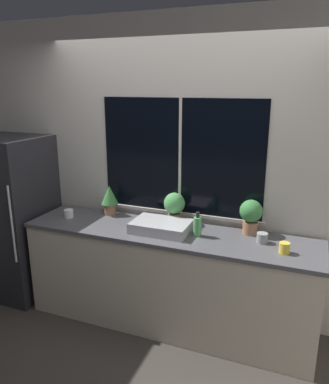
# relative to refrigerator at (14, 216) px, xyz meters

# --- Properties ---
(ground_plane) EXTENTS (14.00, 14.00, 0.00)m
(ground_plane) POSITION_rel_refrigerator_xyz_m (1.68, -0.29, -0.81)
(ground_plane) COLOR #38332D
(wall_back) EXTENTS (8.00, 0.09, 2.70)m
(wall_back) POSITION_rel_refrigerator_xyz_m (1.68, 0.35, 0.54)
(wall_back) COLOR #BCB7AD
(wall_back) RESTS_ON ground_plane
(wall_left) EXTENTS (0.06, 7.00, 2.70)m
(wall_left) POSITION_rel_refrigerator_xyz_m (-0.64, 1.21, 0.54)
(wall_left) COLOR #BCB7AD
(wall_left) RESTS_ON ground_plane
(counter) EXTENTS (2.55, 0.60, 0.89)m
(counter) POSITION_rel_refrigerator_xyz_m (1.68, -0.01, -0.36)
(counter) COLOR beige
(counter) RESTS_ON ground_plane
(refrigerator) EXTENTS (0.72, 0.73, 1.62)m
(refrigerator) POSITION_rel_refrigerator_xyz_m (0.00, 0.00, 0.00)
(refrigerator) COLOR #232328
(refrigerator) RESTS_ON ground_plane
(sink) EXTENTS (0.49, 0.38, 0.26)m
(sink) POSITION_rel_refrigerator_xyz_m (1.64, -0.02, 0.13)
(sink) COLOR #ADADB2
(sink) RESTS_ON counter
(potted_plant_left) EXTENTS (0.16, 0.16, 0.28)m
(potted_plant_left) POSITION_rel_refrigerator_xyz_m (1.01, 0.21, 0.25)
(potted_plant_left) COLOR #9E6B4C
(potted_plant_left) RESTS_ON counter
(potted_plant_center) EXTENTS (0.19, 0.19, 0.28)m
(potted_plant_center) POSITION_rel_refrigerator_xyz_m (1.67, 0.21, 0.25)
(potted_plant_center) COLOR #9E6B4C
(potted_plant_center) RESTS_ON counter
(potted_plant_right) EXTENTS (0.19, 0.19, 0.29)m
(potted_plant_right) POSITION_rel_refrigerator_xyz_m (2.35, 0.21, 0.25)
(potted_plant_right) COLOR #9E6B4C
(potted_plant_right) RESTS_ON counter
(soap_bottle) EXTENTS (0.07, 0.07, 0.21)m
(soap_bottle) POSITION_rel_refrigerator_xyz_m (1.95, -0.00, 0.17)
(soap_bottle) COLOR #519E5B
(soap_bottle) RESTS_ON counter
(mug_yellow) EXTENTS (0.08, 0.08, 0.08)m
(mug_yellow) POSITION_rel_refrigerator_xyz_m (2.65, -0.09, 0.12)
(mug_yellow) COLOR gold
(mug_yellow) RESTS_ON counter
(mug_white) EXTENTS (0.08, 0.08, 0.08)m
(mug_white) POSITION_rel_refrigerator_xyz_m (0.69, -0.02, 0.12)
(mug_white) COLOR white
(mug_white) RESTS_ON counter
(mug_grey) EXTENTS (0.09, 0.09, 0.08)m
(mug_grey) POSITION_rel_refrigerator_xyz_m (2.47, 0.05, 0.12)
(mug_grey) COLOR gray
(mug_grey) RESTS_ON counter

